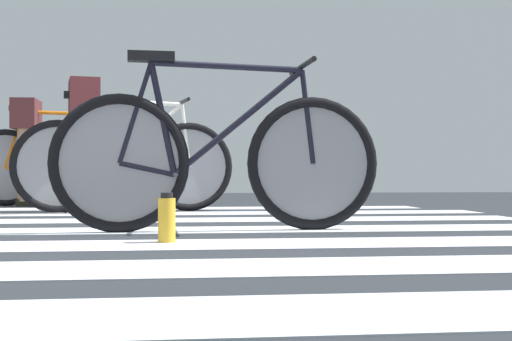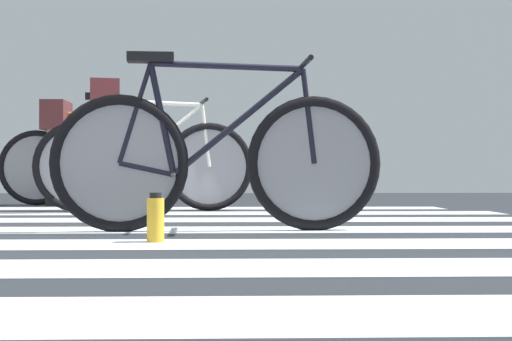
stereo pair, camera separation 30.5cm
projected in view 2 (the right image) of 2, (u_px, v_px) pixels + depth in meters
ground at (97, 233)px, 3.68m from camera, size 18.00×14.00×0.02m
crosswalk_markings at (101, 230)px, 3.74m from camera, size 5.48×4.96×0.00m
bicycle_1_of_3 at (217, 158)px, 3.66m from camera, size 1.74×0.52×0.93m
bicycle_2_of_3 at (145, 163)px, 5.55m from camera, size 1.72×0.55×0.93m
cyclist_2_of_3 at (105, 127)px, 5.48m from camera, size 0.38×0.45×1.03m
bicycle_3_of_3 at (90, 165)px, 6.67m from camera, size 1.74×0.52×0.93m
cyclist_3_of_3 at (57, 138)px, 6.65m from camera, size 0.32×0.41×0.99m
water_bottle at (156, 219)px, 3.08m from camera, size 0.08×0.08×0.22m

